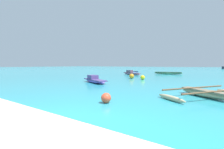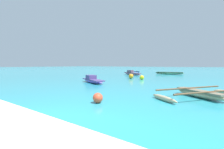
# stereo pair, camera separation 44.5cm
# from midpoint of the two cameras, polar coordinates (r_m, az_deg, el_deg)

# --- Properties ---
(ground_plane) EXTENTS (240.00, 240.00, 0.00)m
(ground_plane) POSITION_cam_midpoint_polar(r_m,az_deg,el_deg) (3.45, -31.36, -21.35)
(ground_plane) COLOR teal
(moored_boat_0) EXTENTS (3.37, 4.47, 0.36)m
(moored_boat_0) POSITION_cam_midpoint_polar(r_m,az_deg,el_deg) (27.83, 7.34, 1.00)
(moored_boat_0) COLOR #517ABF
(moored_boat_0) RESTS_ON ground_plane
(moored_boat_1) EXTENTS (4.27, 1.64, 0.37)m
(moored_boat_1) POSITION_cam_midpoint_polar(r_m,az_deg,el_deg) (24.78, 20.11, 0.58)
(moored_boat_1) COLOR #5E946A
(moored_boat_1) RESTS_ON ground_plane
(moored_boat_2) EXTENTS (3.79, 2.55, 0.68)m
(moored_boat_2) POSITION_cam_midpoint_polar(r_m,az_deg,el_deg) (22.15, 6.75, 0.53)
(moored_boat_2) COLOR #9E6F8C
(moored_boat_2) RESTS_ON ground_plane
(moored_boat_3) EXTENTS (3.17, 1.99, 0.60)m
(moored_boat_3) POSITION_cam_midpoint_polar(r_m,az_deg,el_deg) (12.22, -7.72, -2.12)
(moored_boat_3) COLOR #7A5BC7
(moored_boat_3) RESTS_ON ground_plane
(moored_boat_4) EXTENTS (3.50, 4.06, 0.37)m
(moored_boat_4) POSITION_cam_midpoint_polar(r_m,az_deg,el_deg) (7.79, 30.39, -6.12)
(moored_boat_4) COLOR tan
(moored_boat_4) RESTS_ON ground_plane
(mooring_buoy_0) EXTENTS (0.51, 0.51, 0.51)m
(mooring_buoy_0) POSITION_cam_midpoint_polar(r_m,az_deg,el_deg) (15.97, 6.70, -0.61)
(mooring_buoy_0) COLOR orange
(mooring_buoy_0) RESTS_ON ground_plane
(mooring_buoy_1) EXTENTS (0.38, 0.38, 0.38)m
(mooring_buoy_1) POSITION_cam_midpoint_polar(r_m,az_deg,el_deg) (5.70, -4.55, -8.90)
(mooring_buoy_1) COLOR #E54C2D
(mooring_buoy_1) RESTS_ON ground_plane
(mooring_buoy_2) EXTENTS (0.43, 0.43, 0.43)m
(mooring_buoy_2) POSITION_cam_midpoint_polar(r_m,az_deg,el_deg) (14.89, 10.75, -1.10)
(mooring_buoy_2) COLOR yellow
(mooring_buoy_2) RESTS_ON ground_plane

